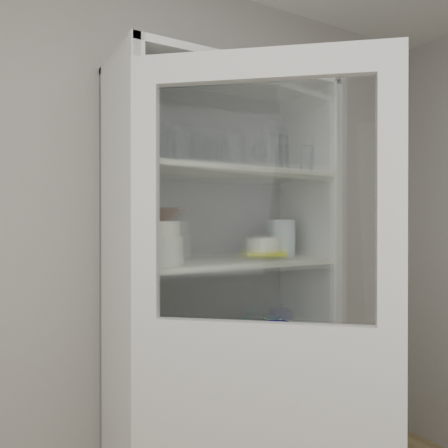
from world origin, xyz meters
TOP-DOWN VIEW (x-y plane):
  - wall_back at (0.00, 1.50)m, footprint 3.60×0.02m
  - pantry_cabinet at (0.20, 1.34)m, footprint 1.00×0.45m
  - cupboard_door at (0.04, 0.76)m, footprint 0.71×0.61m
  - tumbler_0 at (-0.08, 1.11)m, footprint 0.09×0.09m
  - tumbler_1 at (-0.17, 1.12)m, footprint 0.07×0.07m
  - tumbler_2 at (0.19, 1.16)m, footprint 0.09×0.09m
  - tumbler_3 at (0.09, 1.14)m, footprint 0.08×0.08m
  - tumbler_4 at (0.38, 1.14)m, footprint 0.08×0.08m
  - tumbler_5 at (0.42, 1.15)m, footprint 0.09×0.09m
  - tumbler_6 at (0.56, 1.13)m, footprint 0.08×0.08m
  - tumbler_7 at (-0.07, 1.29)m, footprint 0.09×0.09m
  - tumbler_8 at (-0.20, 1.29)m, footprint 0.09×0.09m
  - tumbler_9 at (0.07, 1.27)m, footprint 0.09×0.09m
  - tumbler_10 at (0.17, 1.29)m, footprint 0.10×0.10m
  - tumbler_11 at (0.21, 1.27)m, footprint 0.09×0.09m
  - goblet_0 at (-0.01, 1.38)m, footprint 0.08×0.08m
  - goblet_1 at (0.11, 1.35)m, footprint 0.08×0.08m
  - goblet_2 at (0.23, 1.37)m, footprint 0.07×0.07m
  - goblet_3 at (0.48, 1.39)m, footprint 0.08×0.08m
  - plate_stack_front at (-0.16, 1.20)m, footprint 0.22×0.22m
  - plate_stack_back at (-0.10, 1.37)m, footprint 0.19×0.19m
  - cream_bowl at (-0.16, 1.20)m, footprint 0.21×0.21m
  - terracotta_bowl at (-0.16, 1.20)m, footprint 0.28×0.28m
  - glass_platter at (0.40, 1.25)m, footprint 0.36×0.36m
  - yellow_trivet at (0.40, 1.25)m, footprint 0.24×0.24m
  - white_ramekin at (0.40, 1.25)m, footprint 0.16×0.16m
  - grey_bowl_stack at (0.52, 1.26)m, footprint 0.13×0.13m
  - mug_blue at (0.44, 1.19)m, footprint 0.15×0.15m
  - mug_teal at (0.52, 1.34)m, footprint 0.10×0.10m
  - mug_white at (0.28, 1.16)m, footprint 0.11×0.11m
  - teal_jar at (0.32, 1.29)m, footprint 0.08×0.08m
  - measuring_cups at (0.09, 1.21)m, footprint 0.11×0.11m
  - white_canister at (-0.21, 1.31)m, footprint 0.11×0.11m
  - cream_dish at (0.17, 1.26)m, footprint 0.30×0.30m
  - tin_box at (0.44, 1.23)m, footprint 0.22×0.18m
  - tumbler_12 at (0.04, 1.20)m, footprint 0.07×0.07m

SIDE VIEW (x-z plane):
  - tin_box at x=0.44m, z-range 0.46..0.52m
  - cream_dish at x=0.17m, z-range 0.46..0.53m
  - cupboard_door at x=0.04m, z-range -0.13..1.87m
  - measuring_cups at x=0.09m, z-range 0.86..0.90m
  - mug_teal at x=0.52m, z-range 0.86..0.95m
  - mug_white at x=0.28m, z-range 0.86..0.95m
  - teal_jar at x=0.32m, z-range 0.86..0.96m
  - mug_blue at x=0.44m, z-range 0.86..0.97m
  - white_canister at x=-0.21m, z-range 0.86..0.98m
  - pantry_cabinet at x=0.20m, z-range -0.11..1.99m
  - glass_platter at x=0.40m, z-range 1.26..1.28m
  - yellow_trivet at x=0.40m, z-range 1.28..1.29m
  - plate_stack_back at x=-0.10m, z-range 1.26..1.33m
  - wall_back at x=0.00m, z-range 0.00..2.60m
  - plate_stack_front at x=-0.16m, z-range 1.26..1.37m
  - white_ramekin at x=0.40m, z-range 1.29..1.36m
  - grey_bowl_stack at x=0.52m, z-range 1.26..1.44m
  - cream_bowl at x=-0.16m, z-range 1.37..1.43m
  - terracotta_bowl at x=-0.16m, z-range 1.43..1.49m
  - tumbler_6 at x=0.56m, z-range 1.66..1.79m
  - tumbler_1 at x=-0.17m, z-range 1.66..1.79m
  - tumbler_12 at x=0.04m, z-range 1.66..1.80m
  - tumbler_11 at x=0.21m, z-range 1.66..1.80m
  - tumbler_3 at x=0.09m, z-range 1.66..1.80m
  - tumbler_0 at x=-0.08m, z-range 1.66..1.81m
  - tumbler_9 at x=0.07m, z-range 1.66..1.81m
  - tumbler_10 at x=0.17m, z-range 1.66..1.81m
  - tumbler_7 at x=-0.07m, z-range 1.66..1.81m
  - tumbler_5 at x=0.42m, z-range 1.66..1.81m
  - tumbler_2 at x=0.19m, z-range 1.66..1.81m
  - tumbler_8 at x=-0.20m, z-range 1.66..1.82m
  - tumbler_4 at x=0.38m, z-range 1.66..1.82m
  - goblet_2 at x=0.23m, z-range 1.66..1.82m
  - goblet_3 at x=0.48m, z-range 1.66..1.84m
  - goblet_1 at x=0.11m, z-range 1.66..1.84m
  - goblet_0 at x=-0.01m, z-range 1.66..1.85m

